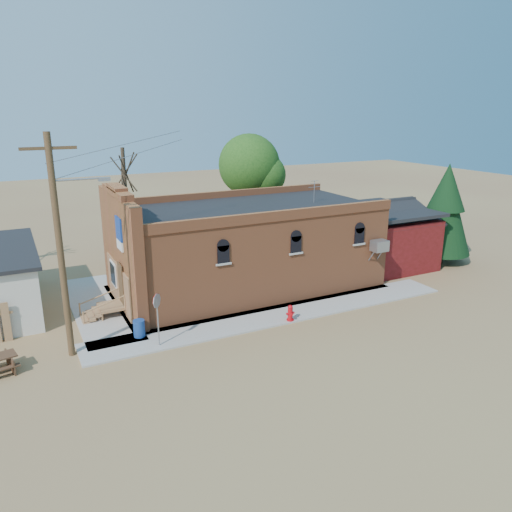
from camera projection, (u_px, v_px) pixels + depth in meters
name	position (u px, v px, depth m)	size (l,w,h in m)	color
ground	(261.00, 328.00, 23.18)	(120.00, 120.00, 0.00)	brown
sidewalk_south	(280.00, 315.00, 24.58)	(19.00, 2.20, 0.08)	#9E9991
sidewalk_west	(98.00, 307.00, 25.58)	(2.60, 10.00, 0.08)	#9E9991
brick_bar	(242.00, 247.00, 27.93)	(16.40, 7.97, 6.30)	#AF5B35
red_shed	(380.00, 230.00, 32.21)	(5.40, 6.40, 4.30)	#4E110D
utility_pole	(61.00, 243.00, 19.34)	(3.12, 0.26, 9.00)	#452B1B
tree_bare_near	(124.00, 172.00, 31.33)	(2.80, 2.80, 7.65)	#403425
tree_leafy	(249.00, 165.00, 35.65)	(4.40, 4.40, 8.15)	#403425
evergreen_tree	(445.00, 207.00, 32.25)	(3.60, 3.60, 6.50)	#403425
fire_hydrant	(290.00, 313.00, 23.72)	(0.45, 0.42, 0.78)	#BB0A12
stop_sign	(157.00, 306.00, 20.83)	(0.46, 0.53, 2.35)	gray
trash_barrel	(139.00, 328.00, 22.04)	(0.50, 0.50, 0.77)	navy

